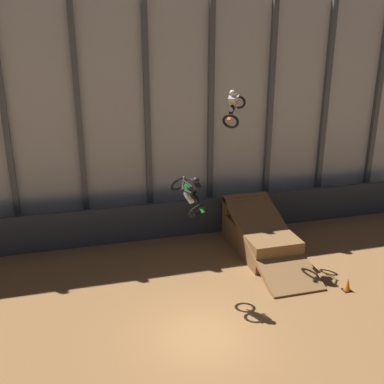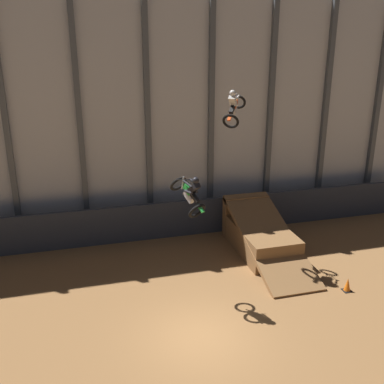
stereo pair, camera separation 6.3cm
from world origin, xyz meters
TOP-DOWN VIEW (x-y plane):
  - ground_plane at (0.00, 0.00)m, footprint 60.00×60.00m
  - arena_back_wall at (0.00, 9.96)m, footprint 32.00×0.40m
  - lower_barrier at (0.00, 8.57)m, footprint 31.36×0.20m
  - dirt_ramp at (4.74, 5.90)m, footprint 2.41×6.55m
  - rider_bike_left_air at (0.33, 2.75)m, footprint 1.31×1.84m
  - rider_bike_right_air at (3.08, 5.62)m, footprint 1.54×1.80m
  - traffic_cone_near_ramp at (6.77, 1.35)m, footprint 0.36×0.36m

SIDE VIEW (x-z plane):
  - ground_plane at x=0.00m, z-range 0.00..0.00m
  - traffic_cone_near_ramp at x=6.77m, z-range -0.01..0.57m
  - dirt_ramp at x=4.74m, z-range -0.40..1.95m
  - lower_barrier at x=0.00m, z-range 0.00..1.95m
  - rider_bike_left_air at x=0.33m, z-range 3.59..5.29m
  - arena_back_wall at x=0.00m, z-range 0.00..11.99m
  - rider_bike_right_air at x=3.08m, z-range 6.33..8.02m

